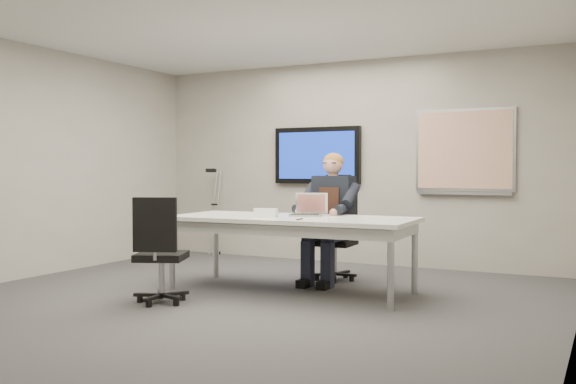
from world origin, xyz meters
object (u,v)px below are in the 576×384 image
at_px(office_chair_far, 336,253).
at_px(laptop, 308,210).
at_px(seated_person, 327,231).
at_px(conference_table, 292,225).
at_px(office_chair_near, 160,270).

height_order(office_chair_far, laptop, laptop).
relative_size(seated_person, laptop, 3.40).
relative_size(conference_table, office_chair_near, 2.53).
relative_size(conference_table, office_chair_far, 2.60).
relative_size(conference_table, seated_person, 1.76).
bearing_deg(seated_person, conference_table, -101.55).
height_order(conference_table, office_chair_near, office_chair_near).
height_order(conference_table, office_chair_far, office_chair_far).
height_order(office_chair_near, laptop, laptop).
xyz_separation_m(office_chair_near, laptop, (0.95, 1.34, 0.54)).
xyz_separation_m(conference_table, office_chair_near, (-0.86, -1.12, -0.38)).
bearing_deg(office_chair_far, office_chair_near, -117.89).
distance_m(office_chair_far, seated_person, 0.39).
distance_m(seated_person, laptop, 0.51).
bearing_deg(seated_person, laptop, -95.29).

